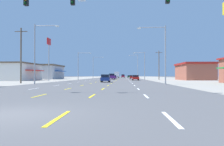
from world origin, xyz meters
TOP-DOWN VIEW (x-y plane):
  - ground_plane at (0.00, 66.00)m, footprint 572.00×572.00m
  - lot_apron_left at (-24.75, 66.00)m, footprint 28.00×440.00m
  - lot_apron_right at (24.75, 66.00)m, footprint 28.00×440.00m
  - lane_markings at (0.00, 104.50)m, footprint 10.64×227.60m
  - signal_span_wire at (0.21, 9.47)m, footprint 27.29×0.53m
  - hatchback_center_turn_nearest at (0.19, 36.64)m, footprint 1.72×3.90m
  - sedan_far_right_near at (7.09, 54.52)m, footprint 1.80×4.50m
  - suv_center_turn_mid at (-0.19, 67.68)m, footprint 1.98×4.90m
  - sedan_far_right_midfar at (7.02, 75.86)m, footprint 1.80×4.50m
  - sedan_center_turn_far at (0.10, 78.02)m, footprint 1.80×4.50m
  - box_truck_center_turn_farther at (0.25, 108.75)m, footprint 2.40×7.20m
  - sedan_far_right_farthest at (6.82, 116.53)m, footprint 1.80×4.50m
  - suv_inner_right_distant_a at (3.42, 128.14)m, footprint 1.98×4.90m
  - storefront_left_row_1 at (-26.26, 51.91)m, footprint 12.32×14.10m
  - storefront_left_row_2 at (-27.40, 75.24)m, footprint 15.18×15.50m
  - storefront_right_row_1 at (24.92, 60.13)m, footprint 8.89×14.00m
  - pole_sign_left_row_1 at (-13.86, 44.02)m, footprint 0.24×2.18m
  - streetlight_left_row_0 at (-9.75, 26.65)m, footprint 3.97×0.26m
  - streetlight_right_row_0 at (9.67, 26.65)m, footprint 4.36×0.26m
  - streetlight_left_row_1 at (-9.69, 59.91)m, footprint 4.11×0.26m
  - streetlight_right_row_1 at (9.77, 59.91)m, footprint 3.60×0.26m
  - streetlight_left_row_2 at (-9.63, 93.17)m, footprint 4.85×0.26m
  - streetlight_right_row_2 at (9.76, 93.17)m, footprint 4.18×0.26m
  - utility_pole_left_row_0 at (-13.74, 29.57)m, footprint 2.20×0.26m
  - utility_pole_right_row_1 at (15.02, 63.67)m, footprint 2.20×0.26m

SIDE VIEW (x-z plane):
  - ground_plane at x=0.00m, z-range 0.00..0.00m
  - lot_apron_left at x=-24.75m, z-range 0.00..0.01m
  - lot_apron_right at x=24.75m, z-range 0.00..0.01m
  - lane_markings at x=0.00m, z-range 0.00..0.01m
  - sedan_far_right_near at x=7.09m, z-range 0.03..1.49m
  - sedan_far_right_midfar at x=7.02m, z-range 0.03..1.49m
  - sedan_center_turn_far at x=0.10m, z-range 0.03..1.49m
  - sedan_far_right_farthest at x=6.82m, z-range 0.03..1.49m
  - hatchback_center_turn_nearest at x=0.19m, z-range 0.01..1.55m
  - suv_center_turn_mid at x=-0.19m, z-range 0.04..2.02m
  - suv_inner_right_distant_a at x=3.42m, z-range 0.04..2.02m
  - box_truck_center_turn_farther at x=0.25m, z-range 0.22..3.45m
  - storefront_left_row_1 at x=-26.26m, z-range 0.02..4.76m
  - storefront_right_row_1 at x=24.92m, z-range 0.03..5.08m
  - storefront_left_row_2 at x=-27.40m, z-range 0.02..5.39m
  - utility_pole_right_row_1 at x=15.02m, z-range 0.19..9.43m
  - streetlight_right_row_1 at x=9.77m, z-range 0.69..9.19m
  - utility_pole_left_row_0 at x=-13.74m, z-range 0.20..9.68m
  - streetlight_left_row_1 at x=-9.69m, z-range 0.74..9.26m
  - signal_span_wire at x=0.21m, z-range 0.62..9.74m
  - streetlight_right_row_0 at x=9.67m, z-range 0.78..9.73m
  - streetlight_left_row_0 at x=-9.75m, z-range 0.75..10.15m
  - streetlight_left_row_2 at x=-9.63m, z-range 0.86..10.82m
  - streetlight_right_row_2 at x=9.76m, z-range 0.79..11.60m
  - pole_sign_left_row_1 at x=-13.86m, z-range 2.57..12.71m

